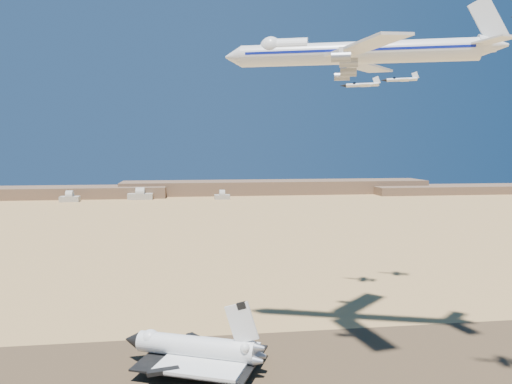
{
  "coord_description": "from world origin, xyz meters",
  "views": [
    {
      "loc": [
        -4.65,
        -139.22,
        63.61
      ],
      "look_at": [
        16.23,
        8.0,
        50.36
      ],
      "focal_mm": 35.0,
      "sensor_mm": 36.0,
      "label": 1
    }
  ],
  "objects": [
    {
      "name": "ground",
      "position": [
        0.0,
        0.0,
        0.0
      ],
      "size": [
        1200.0,
        1200.0,
        0.0
      ],
      "primitive_type": "plane",
      "color": "tan",
      "rests_on": "ground"
    },
    {
      "name": "runway",
      "position": [
        0.0,
        0.0,
        0.03
      ],
      "size": [
        600.0,
        50.0,
        0.06
      ],
      "primitive_type": "cube",
      "color": "brown",
      "rests_on": "ground"
    },
    {
      "name": "ridgeline",
      "position": [
        65.32,
        527.31,
        7.63
      ],
      "size": [
        960.0,
        90.0,
        18.0
      ],
      "color": "brown",
      "rests_on": "ground"
    },
    {
      "name": "hangars",
      "position": [
        -64.0,
        478.43,
        4.83
      ],
      "size": [
        200.5,
        29.5,
        30.0
      ],
      "color": "#AAA497",
      "rests_on": "ground"
    },
    {
      "name": "shuttle",
      "position": [
        -2.66,
        0.76,
        5.69
      ],
      "size": [
        43.53,
        36.69,
        21.18
      ],
      "rotation": [
        0.0,
        0.0,
        -0.4
      ],
      "color": "silver",
      "rests_on": "runway"
    },
    {
      "name": "carrier_747",
      "position": [
        44.44,
        9.5,
        92.2
      ],
      "size": [
        83.15,
        61.75,
        20.89
      ],
      "rotation": [
        0.0,
        0.0,
        -0.32
      ],
      "color": "silver"
    },
    {
      "name": "crew_a",
      "position": [
        1.58,
        -7.74,
        0.86
      ],
      "size": [
        0.54,
        0.67,
        1.59
      ],
      "primitive_type": "imported",
      "rotation": [
        0.0,
        0.0,
        1.87
      ],
      "color": "#D7510C",
      "rests_on": "runway"
    },
    {
      "name": "crew_b",
      "position": [
        7.86,
        -7.35,
        0.84
      ],
      "size": [
        0.59,
        0.83,
        1.56
      ],
      "primitive_type": "imported",
      "rotation": [
        0.0,
        0.0,
        1.8
      ],
      "color": "#D7510C",
      "rests_on": "runway"
    },
    {
      "name": "crew_c",
      "position": [
        6.94,
        -8.96,
        0.98
      ],
      "size": [
        1.18,
        1.11,
        1.83
      ],
      "primitive_type": "imported",
      "rotation": [
        0.0,
        0.0,
        2.45
      ],
      "color": "#D7510C",
      "rests_on": "runway"
    },
    {
      "name": "chase_jet_d",
      "position": [
        67.62,
        60.83,
        89.41
      ],
      "size": [
        15.83,
        10.12,
        4.14
      ],
      "rotation": [
        0.0,
        0.0,
        -0.46
      ],
      "color": "silver"
    },
    {
      "name": "chase_jet_e",
      "position": [
        87.94,
        68.03,
        92.9
      ],
      "size": [
        15.3,
        9.26,
        3.97
      ],
      "rotation": [
        0.0,
        0.0,
        -0.42
      ],
      "color": "silver"
    }
  ]
}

